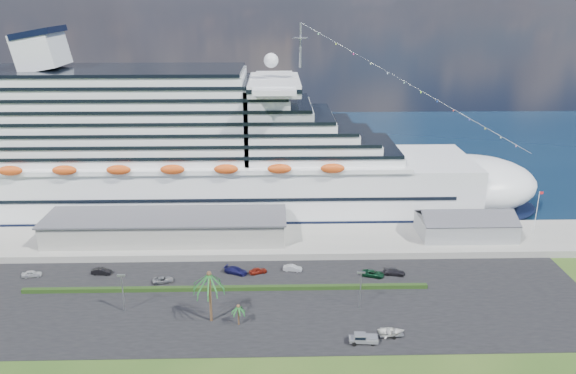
{
  "coord_description": "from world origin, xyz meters",
  "views": [
    {
      "loc": [
        2.78,
        -92.49,
        61.19
      ],
      "look_at": [
        5.8,
        30.0,
        18.97
      ],
      "focal_mm": 35.0,
      "sensor_mm": 36.0,
      "label": 1
    }
  ],
  "objects_px": {
    "pickup_truck": "(363,338)",
    "boat_trailer": "(391,332)",
    "cruise_ship": "(191,157)",
    "parked_car_3": "(236,270)"
  },
  "relations": [
    {
      "from": "cruise_ship",
      "to": "pickup_truck",
      "type": "bearing_deg",
      "value": -59.41
    },
    {
      "from": "cruise_ship",
      "to": "boat_trailer",
      "type": "relative_size",
      "value": 32.88
    },
    {
      "from": "pickup_truck",
      "to": "boat_trailer",
      "type": "bearing_deg",
      "value": 18.44
    },
    {
      "from": "pickup_truck",
      "to": "boat_trailer",
      "type": "distance_m",
      "value": 5.93
    },
    {
      "from": "pickup_truck",
      "to": "boat_trailer",
      "type": "height_order",
      "value": "pickup_truck"
    },
    {
      "from": "pickup_truck",
      "to": "boat_trailer",
      "type": "xyz_separation_m",
      "value": [
        5.63,
        1.88,
        0.06
      ]
    },
    {
      "from": "parked_car_3",
      "to": "boat_trailer",
      "type": "height_order",
      "value": "boat_trailer"
    },
    {
      "from": "parked_car_3",
      "to": "pickup_truck",
      "type": "relative_size",
      "value": 1.0
    },
    {
      "from": "cruise_ship",
      "to": "pickup_truck",
      "type": "xyz_separation_m",
      "value": [
        40.33,
        -68.23,
        -15.54
      ]
    },
    {
      "from": "cruise_ship",
      "to": "pickup_truck",
      "type": "distance_m",
      "value": 80.77
    }
  ]
}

